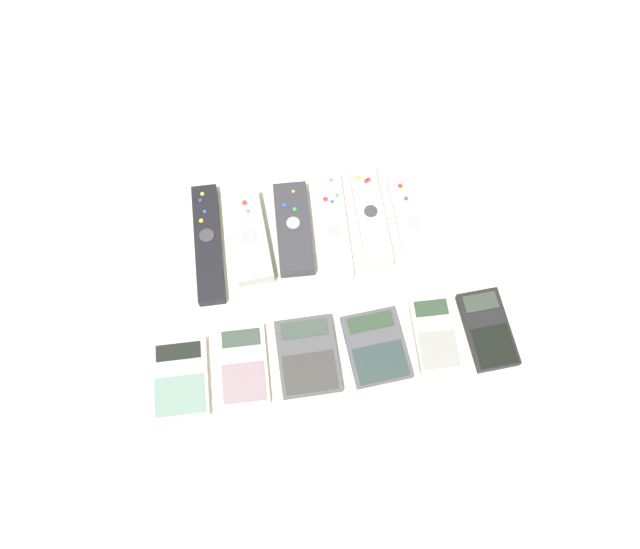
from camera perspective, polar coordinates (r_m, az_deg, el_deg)
name	(u,v)px	position (r m, az deg, el deg)	size (l,w,h in m)	color
ground_plane	(324,302)	(0.98, 0.38, -2.56)	(3.00, 3.00, 0.00)	beige
remote_0	(208,243)	(1.03, -10.19, 2.82)	(0.05, 0.21, 0.02)	black
remote_1	(249,238)	(1.02, -6.51, 3.37)	(0.06, 0.16, 0.03)	#B7B7BC
remote_2	(294,229)	(1.02, -2.43, 4.21)	(0.06, 0.16, 0.02)	#333338
remote_3	(334,225)	(1.03, 1.29, 4.53)	(0.05, 0.19, 0.02)	white
remote_4	(370,216)	(1.03, 4.61, 5.40)	(0.05, 0.18, 0.03)	silver
remote_5	(411,216)	(1.04, 8.29, 5.31)	(0.05, 0.15, 0.02)	white
calculator_0	(180,378)	(0.96, -12.68, -9.24)	(0.09, 0.12, 0.01)	#B2B2B7
calculator_1	(243,365)	(0.95, -7.04, -8.22)	(0.08, 0.12, 0.01)	beige
calculator_2	(308,356)	(0.95, -1.14, -7.45)	(0.09, 0.12, 0.02)	#4C4C51
calculator_3	(376,347)	(0.96, 5.16, -6.61)	(0.09, 0.12, 0.01)	#4C4C51
calculator_4	(435,334)	(0.97, 10.46, -5.38)	(0.07, 0.12, 0.02)	beige
calculator_5	(487,329)	(0.99, 15.06, -4.86)	(0.07, 0.13, 0.02)	black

